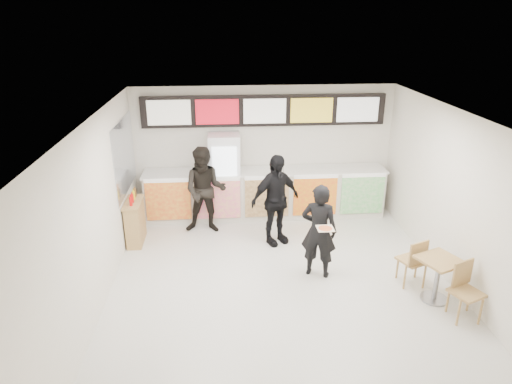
{
  "coord_description": "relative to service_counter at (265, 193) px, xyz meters",
  "views": [
    {
      "loc": [
        -1.0,
        -6.74,
        4.49
      ],
      "look_at": [
        -0.37,
        1.2,
        1.36
      ],
      "focal_mm": 32.0,
      "sensor_mm": 36.0,
      "label": 1
    }
  ],
  "objects": [
    {
      "name": "wall_left",
      "position": [
        -3.0,
        -3.09,
        0.93
      ],
      "size": [
        0.0,
        7.0,
        7.0
      ],
      "primitive_type": "plane",
      "rotation": [
        1.57,
        0.0,
        1.57
      ],
      "color": "silver",
      "rests_on": "floor"
    },
    {
      "name": "floor",
      "position": [
        -0.0,
        -3.09,
        -0.57
      ],
      "size": [
        7.0,
        7.0,
        0.0
      ],
      "primitive_type": "plane",
      "color": "beige",
      "rests_on": "ground"
    },
    {
      "name": "service_counter",
      "position": [
        0.0,
        0.0,
        0.0
      ],
      "size": [
        5.56,
        0.77,
        1.14
      ],
      "color": "silver",
      "rests_on": "floor"
    },
    {
      "name": "customer_mid",
      "position": [
        0.07,
        -1.34,
        0.38
      ],
      "size": [
        1.21,
        0.93,
        1.91
      ],
      "primitive_type": "imported",
      "rotation": [
        0.0,
        0.0,
        0.48
      ],
      "color": "black",
      "rests_on": "floor"
    },
    {
      "name": "menu_board",
      "position": [
        0.0,
        0.32,
        1.88
      ],
      "size": [
        5.5,
        0.14,
        0.7
      ],
      "color": "black",
      "rests_on": "wall_back"
    },
    {
      "name": "cafe_table",
      "position": [
        2.5,
        -3.61,
        -0.04
      ],
      "size": [
        1.0,
        1.61,
        0.91
      ],
      "rotation": [
        0.0,
        0.0,
        0.39
      ],
      "color": "tan",
      "rests_on": "floor"
    },
    {
      "name": "drinks_fridge",
      "position": [
        -0.93,
        0.02,
        0.43
      ],
      "size": [
        0.7,
        0.67,
        2.0
      ],
      "color": "white",
      "rests_on": "floor"
    },
    {
      "name": "condiment_ledge",
      "position": [
        -2.82,
        -1.09,
        -0.1
      ],
      "size": [
        0.33,
        0.82,
        1.09
      ],
      "color": "tan",
      "rests_on": "floor"
    },
    {
      "name": "mirror_panel",
      "position": [
        -2.99,
        -0.64,
        1.18
      ],
      "size": [
        0.01,
        2.0,
        1.5
      ],
      "primitive_type": "cube",
      "color": "#B2B7BF",
      "rests_on": "wall_left"
    },
    {
      "name": "customer_main",
      "position": [
        0.69,
        -2.66,
        0.31
      ],
      "size": [
        0.75,
        0.63,
        1.76
      ],
      "primitive_type": "imported",
      "rotation": [
        0.0,
        0.0,
        2.76
      ],
      "color": "black",
      "rests_on": "floor"
    },
    {
      "name": "wall_right",
      "position": [
        3.0,
        -3.09,
        0.93
      ],
      "size": [
        0.0,
        7.0,
        7.0
      ],
      "primitive_type": "plane",
      "rotation": [
        1.57,
        0.0,
        -1.57
      ],
      "color": "silver",
      "rests_on": "floor"
    },
    {
      "name": "customer_left",
      "position": [
        -1.37,
        -0.68,
        0.38
      ],
      "size": [
        1.0,
        0.82,
        1.91
      ],
      "primitive_type": "imported",
      "rotation": [
        0.0,
        0.0,
        -0.11
      ],
      "color": "black",
      "rests_on": "floor"
    },
    {
      "name": "wall_back",
      "position": [
        -0.0,
        0.41,
        0.93
      ],
      "size": [
        6.0,
        0.0,
        6.0
      ],
      "primitive_type": "plane",
      "rotation": [
        1.57,
        0.0,
        0.0
      ],
      "color": "silver",
      "rests_on": "floor"
    },
    {
      "name": "ceiling",
      "position": [
        -0.0,
        -3.09,
        2.43
      ],
      "size": [
        7.0,
        7.0,
        0.0
      ],
      "primitive_type": "plane",
      "rotation": [
        3.14,
        0.0,
        0.0
      ],
      "color": "white",
      "rests_on": "wall_back"
    },
    {
      "name": "pizza_slice",
      "position": [
        0.69,
        -3.11,
        0.58
      ],
      "size": [
        0.36,
        0.36,
        0.02
      ],
      "color": "beige",
      "rests_on": "customer_main"
    }
  ]
}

